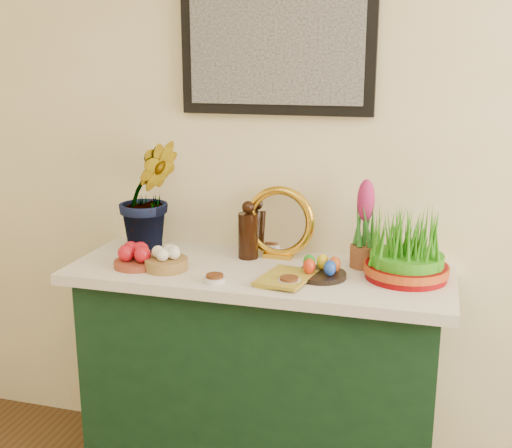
{
  "coord_description": "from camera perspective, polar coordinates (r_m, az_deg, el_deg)",
  "views": [
    {
      "loc": [
        0.21,
        -0.16,
        1.64
      ],
      "look_at": [
        -0.38,
        1.95,
        1.07
      ],
      "focal_mm": 45.0,
      "sensor_mm": 36.0,
      "label": 1
    }
  ],
  "objects": [
    {
      "name": "sideboard",
      "position": [
        2.55,
        0.32,
        -13.88
      ],
      "size": [
        1.3,
        0.45,
        0.85
      ],
      "primitive_type": "cube",
      "color": "#12321B",
      "rests_on": "ground"
    },
    {
      "name": "tablecloth",
      "position": [
        2.37,
        0.33,
        -4.39
      ],
      "size": [
        1.4,
        0.55,
        0.04
      ],
      "primitive_type": "cube",
      "color": "white",
      "rests_on": "sideboard"
    },
    {
      "name": "hyacinth_green",
      "position": [
        2.55,
        -9.53,
        4.07
      ],
      "size": [
        0.39,
        0.38,
        0.59
      ],
      "primitive_type": "imported",
      "rotation": [
        0.0,
        0.0,
        0.65
      ],
      "color": "#287023",
      "rests_on": "tablecloth"
    },
    {
      "name": "apple_bowl",
      "position": [
        2.41,
        -10.55,
        -2.92
      ],
      "size": [
        0.18,
        0.18,
        0.09
      ],
      "color": "brown",
      "rests_on": "tablecloth"
    },
    {
      "name": "garlic_basket",
      "position": [
        2.36,
        -7.99,
        -3.18
      ],
      "size": [
        0.19,
        0.19,
        0.09
      ],
      "color": "#9F7440",
      "rests_on": "tablecloth"
    },
    {
      "name": "vinegar_cruet",
      "position": [
        2.46,
        -0.7,
        -0.8
      ],
      "size": [
        0.08,
        0.08,
        0.23
      ],
      "color": "black",
      "rests_on": "tablecloth"
    },
    {
      "name": "mirror",
      "position": [
        2.46,
        2.09,
        0.08
      ],
      "size": [
        0.28,
        0.08,
        0.28
      ],
      "color": "gold",
      "rests_on": "tablecloth"
    },
    {
      "name": "book",
      "position": [
        2.26,
        0.78,
        -4.47
      ],
      "size": [
        0.18,
        0.24,
        0.03
      ],
      "primitive_type": "imported",
      "rotation": [
        0.0,
        0.0,
        -0.19
      ],
      "color": "#B19729",
      "rests_on": "tablecloth"
    },
    {
      "name": "spice_dish_left",
      "position": [
        2.22,
        -3.69,
        -4.88
      ],
      "size": [
        0.08,
        0.08,
        0.03
      ],
      "color": "silver",
      "rests_on": "tablecloth"
    },
    {
      "name": "spice_dish_right",
      "position": [
        2.19,
        2.97,
        -5.14
      ],
      "size": [
        0.08,
        0.08,
        0.03
      ],
      "color": "silver",
      "rests_on": "tablecloth"
    },
    {
      "name": "egg_plate",
      "position": [
        2.27,
        5.78,
        -4.09
      ],
      "size": [
        0.21,
        0.21,
        0.07
      ],
      "color": "black",
      "rests_on": "tablecloth"
    },
    {
      "name": "hyacinth_pink",
      "position": [
        2.37,
        9.64,
        -0.37
      ],
      "size": [
        0.1,
        0.1,
        0.33
      ],
      "color": "brown",
      "rests_on": "tablecloth"
    },
    {
      "name": "wheatgrass_sabzeh",
      "position": [
        2.29,
        13.3,
        -2.21
      ],
      "size": [
        0.3,
        0.3,
        0.24
      ],
      "color": "#7B0306",
      "rests_on": "tablecloth"
    }
  ]
}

